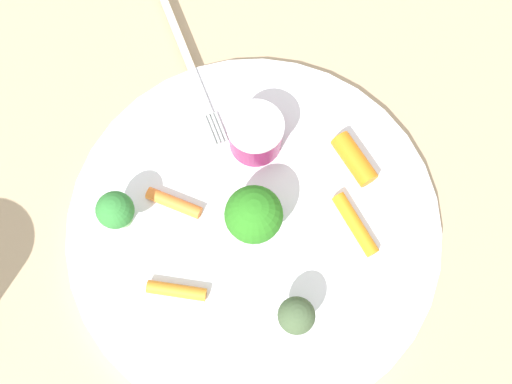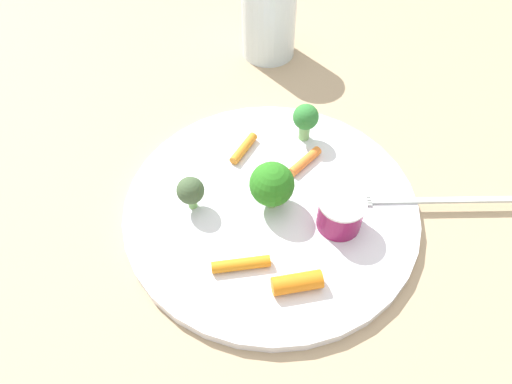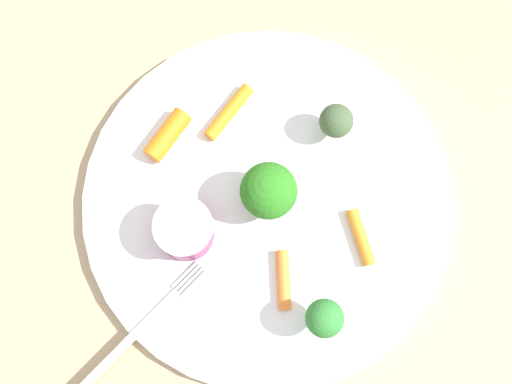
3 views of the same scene
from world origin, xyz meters
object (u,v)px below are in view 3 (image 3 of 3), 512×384
(sauce_cup, at_px, (185,230))
(carrot_stick_2, at_px, (229,112))
(carrot_stick_1, at_px, (283,280))
(fork, at_px, (120,350))
(carrot_stick_3, at_px, (363,232))
(broccoli_floret_0, at_px, (276,189))
(broccoli_floret_2, at_px, (324,318))
(broccoli_floret_1, at_px, (336,121))
(plate, at_px, (268,202))
(carrot_stick_0, at_px, (167,135))

(sauce_cup, height_order, carrot_stick_2, sauce_cup)
(carrot_stick_2, bearing_deg, carrot_stick_1, 130.87)
(fork, bearing_deg, carrot_stick_3, -131.04)
(broccoli_floret_0, distance_m, carrot_stick_1, 0.07)
(carrot_stick_1, bearing_deg, broccoli_floret_2, 156.21)
(broccoli_floret_1, xyz_separation_m, carrot_stick_1, (-0.01, 0.13, -0.02))
(broccoli_floret_1, relative_size, fork, 0.22)
(plate, relative_size, broccoli_floret_2, 6.55)
(plate, xyz_separation_m, carrot_stick_1, (-0.04, 0.06, 0.01))
(carrot_stick_3, bearing_deg, carrot_stick_1, 54.33)
(sauce_cup, height_order, fork, sauce_cup)
(carrot_stick_0, height_order, carrot_stick_1, carrot_stick_0)
(carrot_stick_0, height_order, carrot_stick_3, carrot_stick_0)
(carrot_stick_3, height_order, fork, carrot_stick_3)
(plate, height_order, carrot_stick_0, carrot_stick_0)
(plate, distance_m, broccoli_floret_0, 0.04)
(broccoli_floret_1, height_order, carrot_stick_1, broccoli_floret_1)
(sauce_cup, distance_m, broccoli_floret_2, 0.13)
(sauce_cup, bearing_deg, carrot_stick_0, -54.56)
(carrot_stick_2, bearing_deg, fork, 90.26)
(sauce_cup, height_order, broccoli_floret_1, broccoli_floret_1)
(broccoli_floret_1, bearing_deg, carrot_stick_3, 126.98)
(carrot_stick_3, xyz_separation_m, fork, (0.14, 0.16, -0.00))
(sauce_cup, xyz_separation_m, carrot_stick_3, (-0.13, -0.06, -0.01))
(carrot_stick_1, bearing_deg, carrot_stick_3, -125.67)
(carrot_stick_0, xyz_separation_m, carrot_stick_1, (-0.13, 0.07, -0.00))
(sauce_cup, distance_m, carrot_stick_1, 0.09)
(plate, bearing_deg, fork, 69.32)
(plate, height_order, sauce_cup, sauce_cup)
(fork, bearing_deg, broccoli_floret_2, -148.66)
(sauce_cup, relative_size, broccoli_floret_0, 0.86)
(broccoli_floret_2, distance_m, carrot_stick_2, 0.19)
(carrot_stick_1, bearing_deg, fork, 46.05)
(broccoli_floret_1, distance_m, fork, 0.25)
(broccoli_floret_2, xyz_separation_m, fork, (0.13, 0.08, -0.03))
(carrot_stick_3, bearing_deg, fork, 48.96)
(broccoli_floret_1, distance_m, carrot_stick_2, 0.09)
(sauce_cup, distance_m, broccoli_floret_1, 0.15)
(plate, distance_m, sauce_cup, 0.08)
(broccoli_floret_2, distance_m, fork, 0.16)
(broccoli_floret_1, bearing_deg, plate, 70.68)
(broccoli_floret_0, distance_m, carrot_stick_0, 0.11)
(broccoli_floret_0, distance_m, broccoli_floret_2, 0.11)
(broccoli_floret_0, bearing_deg, carrot_stick_1, 118.22)
(carrot_stick_0, bearing_deg, carrot_stick_2, -133.72)
(broccoli_floret_2, bearing_deg, carrot_stick_0, -27.20)
(carrot_stick_1, bearing_deg, sauce_cup, -2.50)
(plate, distance_m, carrot_stick_1, 0.07)
(broccoli_floret_2, height_order, carrot_stick_3, broccoli_floret_2)
(broccoli_floret_2, bearing_deg, carrot_stick_1, -23.79)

